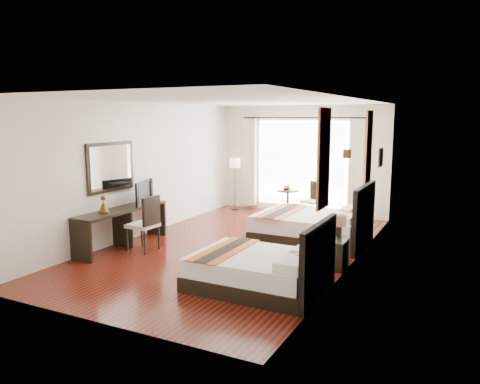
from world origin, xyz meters
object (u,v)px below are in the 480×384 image
at_px(vase, 332,237).
at_px(console_desk, 122,228).
at_px(bed_near, 262,270).
at_px(side_table, 288,202).
at_px(floor_lamp, 235,166).
at_px(fruit_bowl, 287,189).
at_px(table_lamp, 339,222).
at_px(bed_far, 315,226).
at_px(window_chair, 312,207).
at_px(television, 140,192).
at_px(desk_chair, 144,234).
at_px(nightstand, 334,253).

bearing_deg(vase, console_desk, -173.65).
distance_m(bed_near, side_table, 5.29).
bearing_deg(floor_lamp, vase, -45.45).
bearing_deg(console_desk, fruit_bowl, 67.43).
bearing_deg(table_lamp, side_table, 122.87).
xyz_separation_m(floor_lamp, side_table, (1.56, -0.06, -0.85)).
xyz_separation_m(bed_far, window_chair, (-0.75, 2.16, -0.04)).
distance_m(bed_far, side_table, 2.62).
bearing_deg(television, floor_lamp, -19.71).
relative_size(table_lamp, television, 0.44).
relative_size(desk_chair, window_chair, 1.17).
distance_m(bed_near, television, 3.65).
height_order(vase, desk_chair, desk_chair).
relative_size(fruit_bowl, window_chair, 0.23).
bearing_deg(nightstand, fruit_bowl, 121.98).
distance_m(bed_far, nightstand, 1.66).
relative_size(floor_lamp, fruit_bowl, 6.66).
bearing_deg(nightstand, vase, -87.95).
bearing_deg(bed_near, side_table, 106.99).
bearing_deg(window_chair, side_table, -74.24).
height_order(bed_near, table_lamp, bed_near).
bearing_deg(console_desk, vase, 6.35).
xyz_separation_m(desk_chair, side_table, (1.24, 4.29, 0.01)).
bearing_deg(side_table, nightstand, -58.54).
bearing_deg(vase, side_table, 120.51).
bearing_deg(bed_far, console_desk, -147.52).
height_order(bed_far, vase, bed_far).
bearing_deg(side_table, window_chair, -3.71).
distance_m(bed_far, fruit_bowl, 2.65).
bearing_deg(bed_near, vase, 61.30).
distance_m(bed_near, console_desk, 3.43).
relative_size(table_lamp, fruit_bowl, 1.77).
bearing_deg(fruit_bowl, console_desk, -112.57).
height_order(table_lamp, desk_chair, desk_chair).
bearing_deg(table_lamp, console_desk, -169.73).
relative_size(bed_near, desk_chair, 1.82).
xyz_separation_m(console_desk, television, (0.02, 0.55, 0.62)).
bearing_deg(floor_lamp, bed_near, -58.77).
xyz_separation_m(television, desk_chair, (0.53, -0.59, -0.68)).
bearing_deg(nightstand, desk_chair, -169.61).
bearing_deg(side_table, table_lamp, -57.13).
height_order(desk_chair, floor_lamp, floor_lamp).
xyz_separation_m(bed_near, nightstand, (0.69, 1.41, -0.04)).
bearing_deg(side_table, console_desk, -112.82).
height_order(nightstand, table_lamp, table_lamp).
relative_size(nightstand, table_lamp, 1.35).
xyz_separation_m(bed_far, desk_chair, (-2.66, -2.09, 0.01)).
xyz_separation_m(vase, fruit_bowl, (-2.27, 3.78, 0.12)).
distance_m(table_lamp, console_desk, 4.14).
relative_size(floor_lamp, side_table, 2.12).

